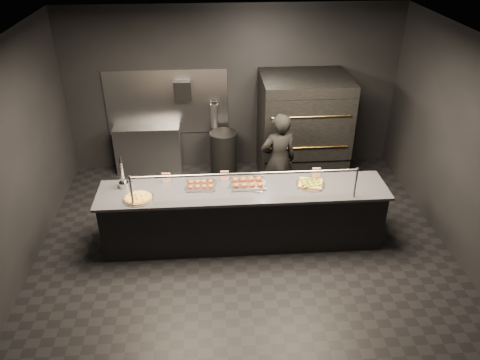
{
  "coord_description": "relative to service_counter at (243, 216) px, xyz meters",
  "views": [
    {
      "loc": [
        -0.45,
        -5.61,
        4.37
      ],
      "look_at": [
        -0.03,
        0.2,
        0.96
      ],
      "focal_mm": 35.0,
      "sensor_mm": 36.0,
      "label": 1
    }
  ],
  "objects": [
    {
      "name": "room",
      "position": [
        -0.02,
        0.05,
        1.03
      ],
      "size": [
        6.04,
        6.0,
        3.0
      ],
      "color": "black",
      "rests_on": "ground"
    },
    {
      "name": "tent_cards",
      "position": [
        -0.08,
        0.28,
        0.53
      ],
      "size": [
        2.31,
        0.04,
        0.15
      ],
      "color": "white",
      "rests_on": "service_counter"
    },
    {
      "name": "prep_shelf",
      "position": [
        -1.6,
        2.32,
        -0.01
      ],
      "size": [
        1.2,
        0.35,
        0.9
      ],
      "primitive_type": "cube",
      "color": "#99999E",
      "rests_on": "ground"
    },
    {
      "name": "service_counter",
      "position": [
        0.0,
        0.0,
        0.0
      ],
      "size": [
        4.1,
        0.78,
        1.37
      ],
      "color": "black",
      "rests_on": "ground"
    },
    {
      "name": "condiment_jar",
      "position": [
        -1.66,
        0.2,
        0.5
      ],
      "size": [
        0.15,
        0.06,
        0.1
      ],
      "color": "silver",
      "rests_on": "service_counter"
    },
    {
      "name": "worker",
      "position": [
        0.64,
        1.0,
        0.35
      ],
      "size": [
        0.66,
        0.5,
        1.63
      ],
      "primitive_type": "imported",
      "rotation": [
        0.0,
        0.0,
        3.33
      ],
      "color": "black",
      "rests_on": "ground"
    },
    {
      "name": "fire_extinguisher",
      "position": [
        -0.35,
        2.4,
        0.6
      ],
      "size": [
        0.14,
        0.14,
        0.51
      ],
      "color": "#B2B2B7",
      "rests_on": "room"
    },
    {
      "name": "pizza_oven",
      "position": [
        1.2,
        1.9,
        0.5
      ],
      "size": [
        1.5,
        1.23,
        1.91
      ],
      "color": "black",
      "rests_on": "ground"
    },
    {
      "name": "trash_bin",
      "position": [
        -0.2,
        2.12,
        -0.05
      ],
      "size": [
        0.5,
        0.5,
        0.83
      ],
      "primitive_type": "cylinder",
      "color": "black",
      "rests_on": "ground"
    },
    {
      "name": "towel_dispenser",
      "position": [
        -0.9,
        2.39,
        1.09
      ],
      "size": [
        0.3,
        0.2,
        0.35
      ],
      "primitive_type": "cube",
      "color": "black",
      "rests_on": "room"
    },
    {
      "name": "slider_tray_a",
      "position": [
        -0.6,
        0.12,
        0.48
      ],
      "size": [
        0.47,
        0.39,
        0.07
      ],
      "color": "silver",
      "rests_on": "service_counter"
    },
    {
      "name": "round_pizza",
      "position": [
        -1.45,
        -0.15,
        0.47
      ],
      "size": [
        0.43,
        0.43,
        0.03
      ],
      "color": "silver",
      "rests_on": "service_counter"
    },
    {
      "name": "slider_tray_b",
      "position": [
        0.07,
        0.12,
        0.49
      ],
      "size": [
        0.59,
        0.51,
        0.08
      ],
      "color": "silver",
      "rests_on": "service_counter"
    },
    {
      "name": "square_pizza",
      "position": [
        0.97,
        0.05,
        0.47
      ],
      "size": [
        0.42,
        0.42,
        0.05
      ],
      "color": "silver",
      "rests_on": "service_counter"
    },
    {
      "name": "beer_tap",
      "position": [
        -1.69,
        0.18,
        0.61
      ],
      "size": [
        0.14,
        0.2,
        0.53
      ],
      "color": "silver",
      "rests_on": "service_counter"
    }
  ]
}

